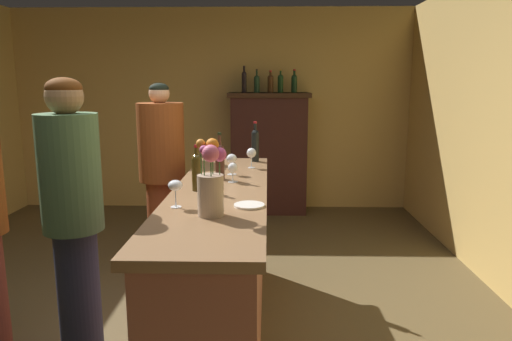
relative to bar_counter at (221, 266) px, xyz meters
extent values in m
plane|color=brown|center=(-0.44, -0.04, -0.52)|extent=(8.91, 8.91, 0.00)
cube|color=tan|center=(-0.44, 3.45, 0.80)|extent=(5.33, 0.12, 2.64)
cube|color=#995948|center=(0.00, 0.00, -0.03)|extent=(0.52, 2.31, 0.98)
cube|color=olive|center=(0.00, 0.00, 0.49)|extent=(0.59, 2.41, 0.05)
cube|color=#391C18|center=(0.32, 3.14, 0.26)|extent=(0.96, 0.39, 1.56)
cube|color=#382315|center=(0.32, 3.14, 1.01)|extent=(1.04, 0.45, 0.06)
cylinder|color=black|center=(0.19, 1.04, 0.63)|extent=(0.06, 0.06, 0.24)
sphere|color=black|center=(0.19, 1.04, 0.75)|extent=(0.06, 0.06, 0.06)
cylinder|color=black|center=(0.19, 1.04, 0.79)|extent=(0.02, 0.02, 0.08)
cylinder|color=#AE191F|center=(0.19, 1.04, 0.84)|extent=(0.03, 0.03, 0.02)
cylinder|color=#413312|center=(-0.14, -0.04, 0.61)|extent=(0.06, 0.06, 0.20)
sphere|color=#413312|center=(-0.14, -0.04, 0.71)|extent=(0.06, 0.06, 0.06)
cylinder|color=#413312|center=(-0.14, -0.04, 0.75)|extent=(0.03, 0.03, 0.07)
cylinder|color=#B51722|center=(-0.14, -0.04, 0.79)|extent=(0.03, 0.03, 0.02)
cylinder|color=#47261C|center=(-0.03, 0.31, 0.62)|extent=(0.06, 0.06, 0.21)
sphere|color=#47261C|center=(-0.03, 0.31, 0.72)|extent=(0.06, 0.06, 0.06)
cylinder|color=#47261C|center=(-0.03, 0.31, 0.77)|extent=(0.02, 0.02, 0.10)
cylinder|color=black|center=(-0.03, 0.31, 0.83)|extent=(0.03, 0.03, 0.02)
cylinder|color=white|center=(-0.19, -0.44, 0.51)|extent=(0.06, 0.06, 0.00)
cylinder|color=white|center=(-0.19, -0.44, 0.56)|extent=(0.01, 0.01, 0.09)
ellipsoid|color=white|center=(-0.19, -0.44, 0.63)|extent=(0.08, 0.08, 0.06)
cylinder|color=white|center=(0.04, 0.46, 0.51)|extent=(0.07, 0.07, 0.00)
cylinder|color=white|center=(0.04, 0.46, 0.56)|extent=(0.01, 0.01, 0.08)
ellipsoid|color=white|center=(0.04, 0.46, 0.63)|extent=(0.07, 0.07, 0.07)
cylinder|color=white|center=(0.17, 0.73, 0.51)|extent=(0.06, 0.06, 0.00)
cylinder|color=white|center=(0.17, 0.73, 0.56)|extent=(0.01, 0.01, 0.08)
ellipsoid|color=white|center=(0.17, 0.73, 0.63)|extent=(0.07, 0.07, 0.08)
cylinder|color=white|center=(0.07, 0.20, 0.51)|extent=(0.07, 0.07, 0.00)
cylinder|color=white|center=(0.07, 0.20, 0.55)|extent=(0.01, 0.01, 0.06)
ellipsoid|color=white|center=(0.07, 0.20, 0.61)|extent=(0.06, 0.06, 0.07)
cylinder|color=tan|center=(0.01, -0.59, 0.62)|extent=(0.13, 0.13, 0.21)
cylinder|color=#38602D|center=(0.06, -0.58, 0.73)|extent=(0.01, 0.01, 0.18)
sphere|color=#C34787|center=(0.06, -0.58, 0.82)|extent=(0.07, 0.07, 0.07)
cylinder|color=#38602D|center=(0.02, -0.57, 0.75)|extent=(0.01, 0.01, 0.23)
sphere|color=orange|center=(0.02, -0.57, 0.87)|extent=(0.07, 0.07, 0.07)
cylinder|color=#38602D|center=(-0.03, -0.57, 0.76)|extent=(0.01, 0.01, 0.24)
sphere|color=orange|center=(-0.03, -0.57, 0.88)|extent=(0.05, 0.05, 0.05)
cylinder|color=#38602D|center=(-0.01, -0.60, 0.74)|extent=(0.01, 0.01, 0.21)
sphere|color=#BE4982|center=(-0.01, -0.60, 0.85)|extent=(0.04, 0.04, 0.04)
cylinder|color=#38602D|center=(0.02, -0.62, 0.74)|extent=(0.01, 0.01, 0.20)
sphere|color=#D05A7C|center=(0.02, -0.62, 0.83)|extent=(0.09, 0.09, 0.09)
cylinder|color=white|center=(0.20, -0.41, 0.52)|extent=(0.17, 0.17, 0.01)
cylinder|color=black|center=(0.00, 3.14, 1.15)|extent=(0.06, 0.06, 0.23)
sphere|color=black|center=(0.00, 3.14, 1.27)|extent=(0.06, 0.06, 0.06)
cylinder|color=black|center=(0.00, 3.14, 1.31)|extent=(0.03, 0.03, 0.09)
cylinder|color=black|center=(0.00, 3.14, 1.36)|extent=(0.03, 0.03, 0.02)
cylinder|color=#1D3B24|center=(0.16, 3.14, 1.13)|extent=(0.07, 0.07, 0.18)
sphere|color=#1D3B24|center=(0.16, 3.14, 1.22)|extent=(0.07, 0.07, 0.07)
cylinder|color=#1D3B24|center=(0.16, 3.14, 1.27)|extent=(0.02, 0.02, 0.09)
cylinder|color=black|center=(0.16, 3.14, 1.32)|extent=(0.03, 0.03, 0.02)
cylinder|color=#492A14|center=(0.33, 3.14, 1.13)|extent=(0.08, 0.08, 0.18)
sphere|color=#492A14|center=(0.33, 3.14, 1.22)|extent=(0.08, 0.08, 0.08)
cylinder|color=#492A14|center=(0.33, 3.14, 1.26)|extent=(0.03, 0.03, 0.08)
cylinder|color=red|center=(0.33, 3.14, 1.30)|extent=(0.03, 0.03, 0.02)
cylinder|color=#183B1B|center=(0.46, 3.14, 1.13)|extent=(0.07, 0.07, 0.19)
sphere|color=#183B1B|center=(0.46, 3.14, 1.23)|extent=(0.07, 0.07, 0.07)
cylinder|color=#183B1B|center=(0.46, 3.14, 1.27)|extent=(0.02, 0.02, 0.08)
cylinder|color=gold|center=(0.46, 3.14, 1.32)|extent=(0.03, 0.03, 0.02)
cylinder|color=#15351C|center=(0.63, 3.14, 1.13)|extent=(0.07, 0.07, 0.19)
sphere|color=#15351C|center=(0.63, 3.14, 1.22)|extent=(0.07, 0.07, 0.07)
cylinder|color=#15351C|center=(0.63, 3.14, 1.27)|extent=(0.03, 0.03, 0.09)
cylinder|color=#AD161E|center=(0.63, 3.14, 1.32)|extent=(0.03, 0.03, 0.02)
cylinder|color=brown|center=(-0.62, 1.11, -0.09)|extent=(0.29, 0.29, 0.85)
cylinder|color=brown|center=(-0.62, 1.11, 0.67)|extent=(0.40, 0.40, 0.67)
sphere|color=#E4AC84|center=(-0.62, 1.11, 1.08)|extent=(0.17, 0.17, 0.17)
ellipsoid|color=black|center=(-0.62, 1.11, 1.12)|extent=(0.17, 0.17, 0.10)
cylinder|color=#292F46|center=(-0.79, -0.36, -0.08)|extent=(0.24, 0.24, 0.88)
cylinder|color=#476842|center=(-0.79, -0.36, 0.68)|extent=(0.33, 0.33, 0.65)
sphere|color=#936C47|center=(-0.79, -0.36, 1.10)|extent=(0.20, 0.20, 0.20)
ellipsoid|color=#582E0F|center=(-0.79, -0.36, 1.14)|extent=(0.19, 0.19, 0.11)
camera|label=1|loc=(0.30, -2.86, 1.18)|focal=32.87mm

